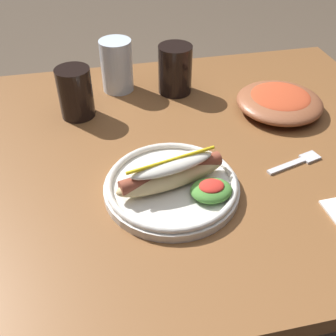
{
  "coord_description": "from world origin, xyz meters",
  "views": [
    {
      "loc": [
        -0.13,
        -0.64,
        1.24
      ],
      "look_at": [
        -0.01,
        -0.09,
        0.77
      ],
      "focal_mm": 43.61,
      "sensor_mm": 36.0,
      "label": 1
    }
  ],
  "objects_px": {
    "extra_cup": "(175,69)",
    "side_bowl": "(280,101)",
    "fork": "(298,162)",
    "soda_cup": "(75,93)",
    "hot_dog_plate": "(174,183)",
    "water_cup": "(117,66)"
  },
  "relations": [
    {
      "from": "extra_cup",
      "to": "side_bowl",
      "type": "distance_m",
      "value": 0.26
    },
    {
      "from": "fork",
      "to": "soda_cup",
      "type": "height_order",
      "value": "soda_cup"
    },
    {
      "from": "hot_dog_plate",
      "to": "fork",
      "type": "height_order",
      "value": "hot_dog_plate"
    },
    {
      "from": "fork",
      "to": "extra_cup",
      "type": "distance_m",
      "value": 0.37
    },
    {
      "from": "water_cup",
      "to": "extra_cup",
      "type": "bearing_deg",
      "value": -16.76
    },
    {
      "from": "side_bowl",
      "to": "soda_cup",
      "type": "bearing_deg",
      "value": 170.24
    },
    {
      "from": "side_bowl",
      "to": "hot_dog_plate",
      "type": "bearing_deg",
      "value": -143.57
    },
    {
      "from": "soda_cup",
      "to": "side_bowl",
      "type": "relative_size",
      "value": 0.58
    },
    {
      "from": "hot_dog_plate",
      "to": "side_bowl",
      "type": "bearing_deg",
      "value": 36.43
    },
    {
      "from": "soda_cup",
      "to": "extra_cup",
      "type": "xyz_separation_m",
      "value": [
        0.24,
        0.06,
        0.0
      ]
    },
    {
      "from": "water_cup",
      "to": "side_bowl",
      "type": "relative_size",
      "value": 0.64
    },
    {
      "from": "fork",
      "to": "water_cup",
      "type": "relative_size",
      "value": 0.97
    },
    {
      "from": "fork",
      "to": "side_bowl",
      "type": "relative_size",
      "value": 0.62
    },
    {
      "from": "water_cup",
      "to": "hot_dog_plate",
      "type": "bearing_deg",
      "value": -82.75
    },
    {
      "from": "fork",
      "to": "extra_cup",
      "type": "xyz_separation_m",
      "value": [
        -0.17,
        0.33,
        0.06
      ]
    },
    {
      "from": "water_cup",
      "to": "side_bowl",
      "type": "distance_m",
      "value": 0.39
    },
    {
      "from": "hot_dog_plate",
      "to": "soda_cup",
      "type": "height_order",
      "value": "soda_cup"
    },
    {
      "from": "fork",
      "to": "soda_cup",
      "type": "bearing_deg",
      "value": 130.98
    },
    {
      "from": "hot_dog_plate",
      "to": "extra_cup",
      "type": "bearing_deg",
      "value": 76.76
    },
    {
      "from": "hot_dog_plate",
      "to": "extra_cup",
      "type": "distance_m",
      "value": 0.37
    },
    {
      "from": "hot_dog_plate",
      "to": "fork",
      "type": "xyz_separation_m",
      "value": [
        0.25,
        0.03,
        -0.02
      ]
    },
    {
      "from": "hot_dog_plate",
      "to": "fork",
      "type": "relative_size",
      "value": 2.0
    }
  ]
}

